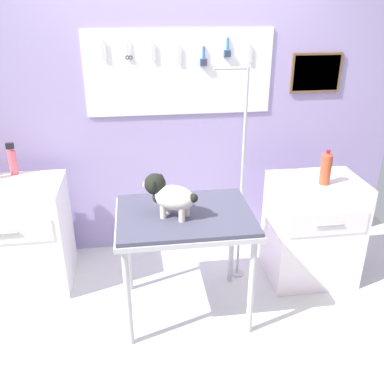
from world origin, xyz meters
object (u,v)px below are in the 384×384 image
counter_left (15,236)px  soda_bottle (326,168)px  grooming_arm (240,188)px  grooming_table (185,223)px  dog (169,195)px  cabinet_right (312,229)px

counter_left → soda_bottle: soda_bottle is taller
grooming_arm → counter_left: 1.80m
grooming_table → counter_left: (-1.28, 0.50, -0.30)m
grooming_table → soda_bottle: soda_bottle is taller
grooming_table → dog: size_ratio=2.48×
dog → cabinet_right: bearing=15.3°
grooming_arm → counter_left: (-1.75, 0.13, -0.36)m
dog → soda_bottle: soda_bottle is taller
dog → counter_left: size_ratio=0.43×
grooming_arm → soda_bottle: 0.65m
soda_bottle → grooming_arm: bearing=166.1°
counter_left → cabinet_right: (2.34, -0.21, -0.00)m
dog → grooming_table: bearing=13.7°
grooming_table → counter_left: bearing=158.5°
grooming_arm → grooming_table: bearing=-141.8°
cabinet_right → soda_bottle: soda_bottle is taller
counter_left → cabinet_right: bearing=-5.1°
dog → soda_bottle: size_ratio=1.42×
dog → soda_bottle: (1.19, 0.25, 0.02)m
cabinet_right → grooming_arm: bearing=172.1°
grooming_table → dog: dog is taller
grooming_table → counter_left: 1.40m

